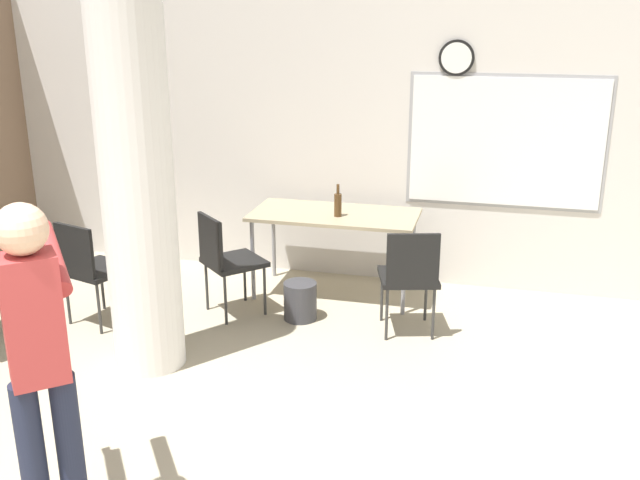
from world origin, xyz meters
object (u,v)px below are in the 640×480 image
(chair_table_right, at_px, (410,273))
(chair_table_left, at_px, (226,257))
(chair_near_pillar, at_px, (90,265))
(folding_table, at_px, (335,219))
(person_playing_front, at_px, (37,350))
(bottle_on_table, at_px, (338,204))

(chair_table_right, bearing_deg, chair_table_left, 179.61)
(chair_table_right, bearing_deg, chair_near_pillar, -169.86)
(folding_table, xyz_separation_m, chair_table_left, (-0.76, -0.66, -0.19))
(folding_table, distance_m, person_playing_front, 3.38)
(chair_table_right, bearing_deg, bottle_on_table, 140.69)
(chair_table_left, height_order, chair_near_pillar, same)
(chair_near_pillar, bearing_deg, chair_table_right, 10.14)
(chair_near_pillar, relative_size, person_playing_front, 0.52)
(folding_table, bearing_deg, chair_table_right, -41.61)
(chair_table_right, distance_m, person_playing_front, 3.01)
(bottle_on_table, xyz_separation_m, chair_table_right, (0.70, -0.57, -0.35))
(chair_table_right, bearing_deg, folding_table, 138.39)
(chair_near_pillar, bearing_deg, chair_table_left, 25.01)
(chair_near_pillar, bearing_deg, bottle_on_table, 29.75)
(chair_table_right, height_order, chair_near_pillar, same)
(bottle_on_table, distance_m, chair_near_pillar, 2.08)
(folding_table, bearing_deg, chair_near_pillar, -147.34)
(folding_table, height_order, bottle_on_table, bottle_on_table)
(chair_table_left, bearing_deg, person_playing_front, -86.66)
(folding_table, distance_m, chair_table_left, 1.02)
(chair_table_right, distance_m, chair_near_pillar, 2.52)
(bottle_on_table, xyz_separation_m, chair_near_pillar, (-1.78, -1.02, -0.35))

